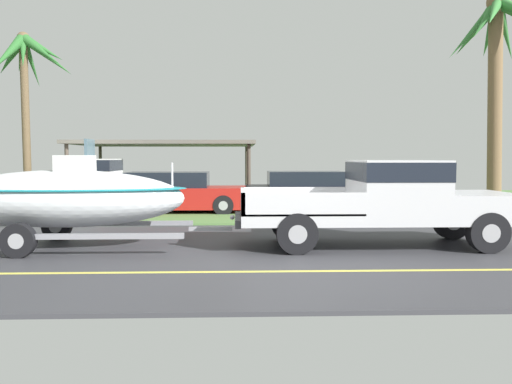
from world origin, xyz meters
The scene contains 9 objects.
ground centered at (0.00, 8.38, -0.01)m, with size 36.00×22.00×0.11m.
pickup_truck_towing centered at (2.30, 0.57, 1.01)m, with size 5.92×2.01×1.80m.
boat_on_trailer centered at (-4.56, 0.57, 1.03)m, with size 6.22×2.28×2.23m.
parked_pickup_background centered at (-6.13, 8.29, 1.02)m, with size 5.82×2.08×1.82m.
parked_sedan_near centered at (1.58, 7.89, 0.67)m, with size 4.67×1.82×1.38m.
parked_sedan_far centered at (-3.11, 7.18, 0.67)m, with size 4.76×1.84×1.38m.
carport_awning centered at (-3.86, 11.05, 2.39)m, with size 7.08×5.06×2.50m.
palm_tree_near_left centered at (-8.92, 9.85, 5.28)m, with size 3.20×3.25×6.57m.
palm_tree_near_right centered at (6.90, 5.54, 5.16)m, with size 3.04×3.60×6.91m.
Camera 1 is at (-0.96, -10.07, 1.85)m, focal length 36.13 mm.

